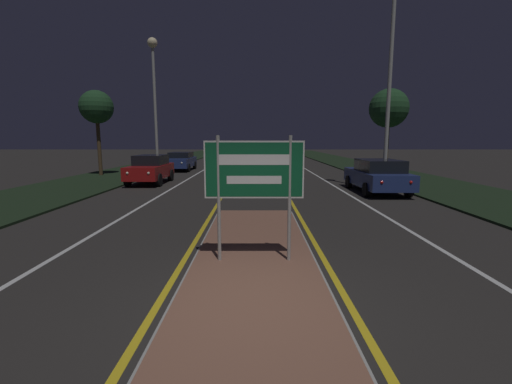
{
  "coord_description": "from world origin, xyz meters",
  "views": [
    {
      "loc": [
        0.04,
        -4.66,
        2.45
      ],
      "look_at": [
        0.0,
        3.31,
        1.22
      ],
      "focal_mm": 24.0,
      "sensor_mm": 36.0,
      "label": 1
    }
  ],
  "objects_px": {
    "car_receding_0": "(379,175)",
    "car_receding_1": "(288,161)",
    "streetlight_left_near": "(156,80)",
    "highway_sign": "(256,175)",
    "car_approaching_0": "(152,169)",
    "car_approaching_1": "(182,161)",
    "streetlight_right_near": "(394,39)"
  },
  "relations": [
    {
      "from": "streetlight_left_near",
      "to": "car_receding_1",
      "type": "height_order",
      "value": "streetlight_left_near"
    },
    {
      "from": "streetlight_right_near",
      "to": "car_approaching_1",
      "type": "xyz_separation_m",
      "value": [
        -12.14,
        11.01,
        -6.17
      ]
    },
    {
      "from": "car_receding_1",
      "to": "car_approaching_0",
      "type": "relative_size",
      "value": 1.17
    },
    {
      "from": "car_approaching_0",
      "to": "highway_sign",
      "type": "bearing_deg",
      "value": -65.06
    },
    {
      "from": "car_approaching_1",
      "to": "car_approaching_0",
      "type": "bearing_deg",
      "value": -89.34
    },
    {
      "from": "highway_sign",
      "to": "streetlight_left_near",
      "type": "height_order",
      "value": "streetlight_left_near"
    },
    {
      "from": "streetlight_right_near",
      "to": "car_receding_1",
      "type": "xyz_separation_m",
      "value": [
        -3.77,
        10.74,
        -6.2
      ]
    },
    {
      "from": "car_receding_1",
      "to": "car_receding_0",
      "type": "bearing_deg",
      "value": -73.59
    },
    {
      "from": "streetlight_left_near",
      "to": "car_receding_0",
      "type": "height_order",
      "value": "streetlight_left_near"
    },
    {
      "from": "streetlight_left_near",
      "to": "car_receding_0",
      "type": "xyz_separation_m",
      "value": [
        12.1,
        -6.57,
        -5.35
      ]
    },
    {
      "from": "streetlight_left_near",
      "to": "car_approaching_1",
      "type": "height_order",
      "value": "streetlight_left_near"
    },
    {
      "from": "car_receding_0",
      "to": "streetlight_right_near",
      "type": "bearing_deg",
      "value": 41.47
    },
    {
      "from": "car_receding_0",
      "to": "car_approaching_0",
      "type": "relative_size",
      "value": 1.12
    },
    {
      "from": "streetlight_right_near",
      "to": "car_approaching_1",
      "type": "distance_m",
      "value": 17.51
    },
    {
      "from": "car_receding_0",
      "to": "car_approaching_0",
      "type": "height_order",
      "value": "car_approaching_0"
    },
    {
      "from": "streetlight_right_near",
      "to": "car_receding_0",
      "type": "distance_m",
      "value": 6.17
    },
    {
      "from": "highway_sign",
      "to": "car_receding_0",
      "type": "height_order",
      "value": "highway_sign"
    },
    {
      "from": "streetlight_right_near",
      "to": "car_approaching_0",
      "type": "bearing_deg",
      "value": 166.77
    },
    {
      "from": "car_approaching_1",
      "to": "streetlight_left_near",
      "type": "bearing_deg",
      "value": -95.19
    },
    {
      "from": "streetlight_left_near",
      "to": "car_approaching_1",
      "type": "relative_size",
      "value": 1.97
    },
    {
      "from": "streetlight_right_near",
      "to": "car_receding_0",
      "type": "xyz_separation_m",
      "value": [
        -0.48,
        -0.43,
        -6.14
      ]
    },
    {
      "from": "highway_sign",
      "to": "car_approaching_0",
      "type": "relative_size",
      "value": 0.6
    },
    {
      "from": "streetlight_left_near",
      "to": "streetlight_right_near",
      "type": "distance_m",
      "value": 14.02
    },
    {
      "from": "streetlight_right_near",
      "to": "car_receding_0",
      "type": "height_order",
      "value": "streetlight_right_near"
    },
    {
      "from": "car_receding_0",
      "to": "car_receding_1",
      "type": "relative_size",
      "value": 0.96
    },
    {
      "from": "car_receding_0",
      "to": "streetlight_left_near",
      "type": "bearing_deg",
      "value": 151.51
    },
    {
      "from": "car_approaching_1",
      "to": "car_receding_0",
      "type": "bearing_deg",
      "value": -44.46
    },
    {
      "from": "car_receding_1",
      "to": "car_approaching_0",
      "type": "height_order",
      "value": "car_approaching_0"
    },
    {
      "from": "car_receding_0",
      "to": "car_receding_1",
      "type": "distance_m",
      "value": 11.64
    },
    {
      "from": "highway_sign",
      "to": "streetlight_left_near",
      "type": "xyz_separation_m",
      "value": [
        -6.41,
        15.94,
        4.36
      ]
    },
    {
      "from": "car_receding_0",
      "to": "car_approaching_1",
      "type": "bearing_deg",
      "value": 135.54
    },
    {
      "from": "car_approaching_0",
      "to": "car_approaching_1",
      "type": "distance_m",
      "value": 8.18
    }
  ]
}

